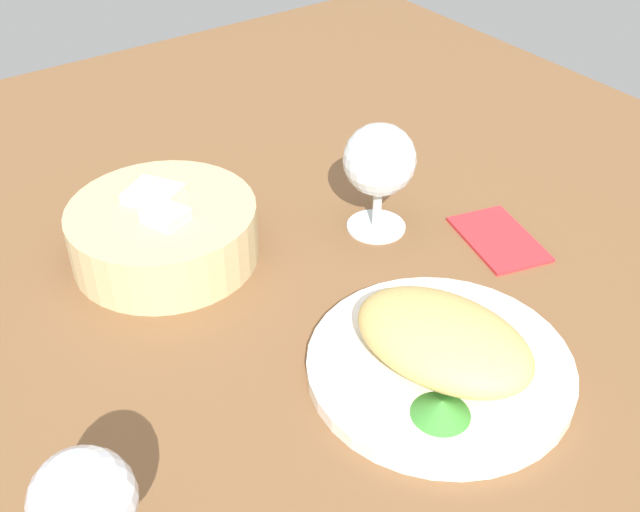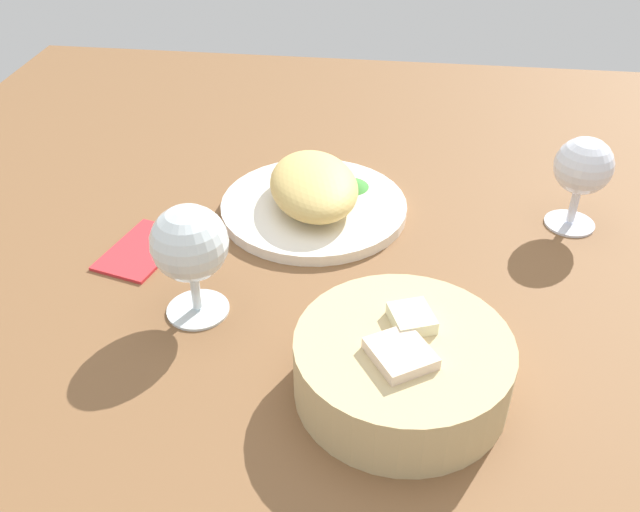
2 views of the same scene
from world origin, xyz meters
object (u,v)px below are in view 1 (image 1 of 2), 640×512
at_px(bread_basket, 164,231).
at_px(wine_glass_near, 379,164).
at_px(wine_glass_far, 85,506).
at_px(folded_napkin, 499,237).
at_px(plate, 440,366).

relative_size(bread_basket, wine_glass_near, 1.55).
bearing_deg(wine_glass_far, folded_napkin, -76.34).
bearing_deg(plate, bread_basket, 22.09).
distance_m(wine_glass_near, wine_glass_far, 0.47).
bearing_deg(wine_glass_near, folded_napkin, -135.85).
xyz_separation_m(wine_glass_near, wine_glass_far, (-0.22, 0.41, -0.01)).
bearing_deg(folded_napkin, plate, -44.66).
distance_m(bread_basket, wine_glass_near, 0.24).
height_order(bread_basket, wine_glass_far, wine_glass_far).
height_order(wine_glass_far, folded_napkin, wine_glass_far).
relative_size(wine_glass_near, folded_napkin, 1.14).
height_order(bread_basket, folded_napkin, bread_basket).
relative_size(bread_basket, wine_glass_far, 1.66).
xyz_separation_m(plate, wine_glass_near, (0.21, -0.09, 0.07)).
distance_m(bread_basket, wine_glass_far, 0.37).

